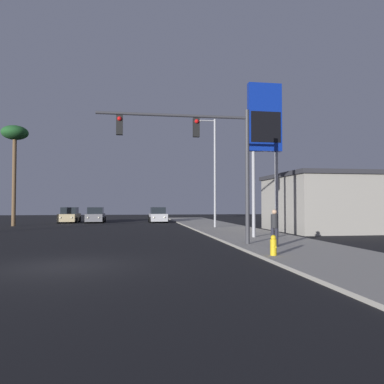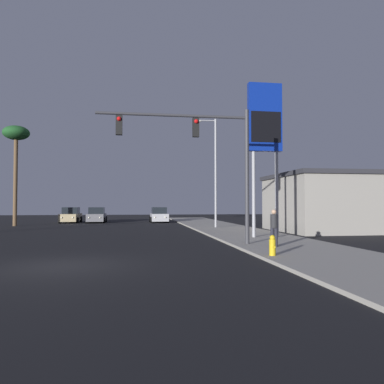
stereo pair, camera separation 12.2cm
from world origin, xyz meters
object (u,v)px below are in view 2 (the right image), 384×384
at_px(street_lamp, 214,167).
at_px(fire_hydrant, 272,246).
at_px(pedestrian_on_sidewalk, 274,226).
at_px(car_tan, 71,216).
at_px(car_grey, 97,216).
at_px(car_silver, 159,215).
at_px(gas_station_sign, 265,126).
at_px(palm_tree_mid, 16,139).
at_px(traffic_light_mast, 205,148).

height_order(street_lamp, fire_hydrant, street_lamp).
relative_size(street_lamp, pedestrian_on_sidewalk, 5.39).
height_order(car_tan, car_grey, same).
height_order(car_silver, fire_hydrant, car_silver).
height_order(car_silver, gas_station_sign, gas_station_sign).
relative_size(car_tan, car_silver, 1.00).
relative_size(car_tan, gas_station_sign, 0.48).
bearing_deg(palm_tree_mid, street_lamp, -20.36).
relative_size(fire_hydrant, palm_tree_mid, 0.08).
distance_m(car_silver, street_lamp, 12.85).
height_order(car_grey, traffic_light_mast, traffic_light_mast).
xyz_separation_m(street_lamp, gas_station_sign, (1.04, -9.41, 1.50)).
height_order(car_grey, pedestrian_on_sidewalk, pedestrian_on_sidewalk).
bearing_deg(traffic_light_mast, palm_tree_mid, 126.52).
bearing_deg(car_tan, car_silver, 176.21).
bearing_deg(fire_hydrant, pedestrian_on_sidewalk, 67.81).
bearing_deg(gas_station_sign, palm_tree_mid, 139.37).
height_order(gas_station_sign, palm_tree_mid, palm_tree_mid).
height_order(car_grey, street_lamp, street_lamp).
height_order(car_tan, palm_tree_mid, palm_tree_mid).
distance_m(street_lamp, fire_hydrant, 17.63).
bearing_deg(fire_hydrant, car_tan, 112.42).
height_order(car_silver, street_lamp, street_lamp).
height_order(pedestrian_on_sidewalk, palm_tree_mid, palm_tree_mid).
height_order(fire_hydrant, pedestrian_on_sidewalk, pedestrian_on_sidewalk).
height_order(gas_station_sign, fire_hydrant, gas_station_sign).
distance_m(gas_station_sign, fire_hydrant, 10.02).
xyz_separation_m(gas_station_sign, fire_hydrant, (-2.44, -7.54, -6.13)).
bearing_deg(car_tan, traffic_light_mast, 113.07).
bearing_deg(car_tan, pedestrian_on_sidewalk, 117.16).
bearing_deg(traffic_light_mast, street_lamp, 76.11).
height_order(car_tan, fire_hydrant, car_tan).
xyz_separation_m(traffic_light_mast, pedestrian_on_sidewalk, (2.87, -1.43, -3.69)).
bearing_deg(street_lamp, fire_hydrant, -94.71).
xyz_separation_m(car_grey, pedestrian_on_sidewalk, (10.34, -26.19, 0.27)).
relative_size(gas_station_sign, pedestrian_on_sidewalk, 5.39).
bearing_deg(fire_hydrant, car_silver, 94.90).
relative_size(pedestrian_on_sidewalk, palm_tree_mid, 0.18).
xyz_separation_m(car_tan, car_grey, (2.80, -0.33, 0.00)).
relative_size(car_silver, car_grey, 1.00).
xyz_separation_m(car_silver, gas_station_sign, (4.88, -20.88, 5.86)).
bearing_deg(street_lamp, car_silver, 108.49).
height_order(car_tan, traffic_light_mast, traffic_light_mast).
xyz_separation_m(car_grey, palm_tree_mid, (-6.85, -5.42, 7.37)).
distance_m(car_silver, fire_hydrant, 28.52).
height_order(fire_hydrant, palm_tree_mid, palm_tree_mid).
bearing_deg(pedestrian_on_sidewalk, palm_tree_mid, 129.61).
xyz_separation_m(car_tan, street_lamp, (13.44, -12.24, 4.36)).
distance_m(car_grey, gas_station_sign, 25.01).
xyz_separation_m(car_silver, palm_tree_mid, (-13.66, -4.97, 7.37)).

